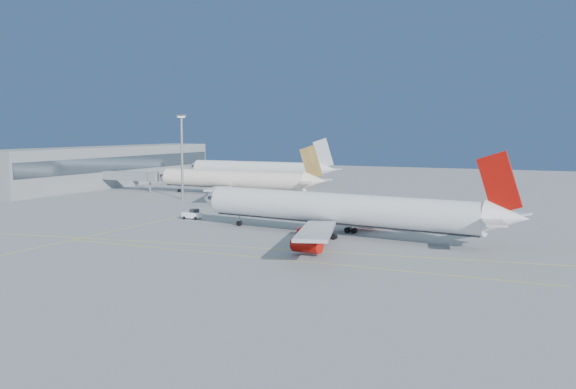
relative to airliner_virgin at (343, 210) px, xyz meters
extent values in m
plane|color=slate|center=(-6.96, -12.29, -5.43)|extent=(500.00, 500.00, 0.00)
cube|color=gray|center=(-121.96, 72.71, 2.07)|extent=(18.00, 110.00, 15.00)
cube|color=#3F4C59|center=(-112.76, 72.71, 3.57)|extent=(0.40, 107.80, 5.00)
cube|color=gray|center=(-101.96, 59.71, -0.23)|extent=(22.00, 3.00, 3.00)
cylinder|color=gray|center=(-92.96, 59.71, -2.83)|extent=(0.70, 0.70, 5.20)
cube|color=gray|center=(-90.96, 59.71, -0.23)|extent=(3.20, 3.60, 3.40)
cube|color=yellow|center=(-1.96, -26.29, -5.42)|extent=(90.00, 0.18, 0.02)
cube|color=yellow|center=(-6.96, -18.29, -5.42)|extent=(118.86, 16.88, 0.02)
cube|color=yellow|center=(-46.96, 17.71, -5.42)|extent=(0.18, 140.00, 0.02)
cylinder|color=white|center=(-1.58, 0.21, 0.18)|extent=(60.75, 14.33, 6.26)
cone|color=white|center=(-33.89, 4.59, 0.18)|extent=(5.66, 6.86, 6.26)
cone|color=white|center=(32.12, -4.35, 0.83)|extent=(8.29, 6.91, 5.95)
cube|color=black|center=(-31.85, 4.32, 0.83)|extent=(2.51, 6.13, 0.76)
cube|color=#B7B7BC|center=(1.49, -17.90, -1.54)|extent=(15.10, 31.47, 0.59)
cube|color=#B7B7BC|center=(6.20, 16.85, -1.54)|extent=(22.00, 29.13, 0.59)
cube|color=#A60D07|center=(30.52, -4.14, 6.88)|extent=(8.29, 1.60, 11.42)
cylinder|color=gray|center=(-26.14, 3.54, -3.60)|extent=(0.26, 0.26, 2.48)
cylinder|color=black|center=(-26.14, 3.54, -4.84)|extent=(1.28, 0.91, 1.19)
cylinder|color=gray|center=(-1.10, -4.32, -3.60)|extent=(0.35, 0.35, 2.48)
cylinder|color=black|center=(-1.10, -4.32, -4.84)|extent=(1.31, 1.12, 1.19)
cylinder|color=gray|center=(0.09, 4.46, -3.60)|extent=(0.35, 0.35, 2.48)
cylinder|color=black|center=(0.09, 4.46, -4.84)|extent=(1.31, 1.12, 1.19)
cylinder|color=#A60D07|center=(-2.08, -11.72, -3.56)|extent=(5.50, 3.37, 2.70)
cylinder|color=#A60D07|center=(1.20, -21.65, -3.56)|extent=(5.50, 3.37, 2.70)
cylinder|color=#A60D07|center=(1.12, 11.85, -3.56)|extent=(5.50, 3.37, 2.70)
cylinder|color=#A60D07|center=(6.92, 20.55, -3.56)|extent=(5.50, 3.37, 2.70)
cylinder|color=#EEE2CB|center=(-61.09, 61.74, -0.20)|extent=(53.03, 7.63, 5.79)
cone|color=#EEE2CB|center=(-89.74, 62.74, -0.20)|extent=(4.77, 5.95, 5.79)
cone|color=#EEE2CB|center=(-31.12, 60.70, 0.41)|extent=(7.30, 5.75, 5.50)
cube|color=black|center=(-87.81, 62.67, 0.41)|extent=(1.82, 5.56, 0.71)
cube|color=#B7B7BC|center=(-56.74, 45.61, -1.79)|extent=(16.36, 28.13, 0.56)
cube|color=#B7B7BC|center=(-55.63, 77.53, -1.79)|extent=(17.98, 27.59, 0.56)
cube|color=#BA9545|center=(-32.65, 60.76, 6.08)|extent=(7.83, 0.73, 10.75)
cylinder|color=gray|center=(-82.75, 62.50, -3.70)|extent=(0.24, 0.24, 2.34)
cylinder|color=black|center=(-82.75, 62.50, -4.87)|extent=(1.14, 0.75, 1.12)
cylinder|color=gray|center=(-60.22, 57.60, -3.70)|extent=(0.33, 0.33, 2.34)
cylinder|color=black|center=(-60.22, 57.60, -4.87)|extent=(1.15, 0.95, 1.12)
cylinder|color=gray|center=(-59.93, 65.82, -3.70)|extent=(0.33, 0.33, 2.34)
cylinder|color=black|center=(-59.93, 65.82, -4.87)|extent=(1.15, 0.95, 1.12)
cylinder|color=#B7B7BC|center=(-59.56, 48.56, -3.70)|extent=(4.96, 2.71, 2.54)
cylinder|color=#B7B7BC|center=(-58.64, 74.79, -3.70)|extent=(4.96, 2.71, 2.54)
cylinder|color=white|center=(-76.39, 106.65, 0.22)|extent=(55.55, 8.12, 6.20)
cone|color=white|center=(-106.50, 107.69, 0.22)|extent=(5.20, 6.37, 6.20)
cone|color=white|center=(-44.85, 105.56, 0.88)|extent=(7.95, 6.16, 5.89)
cube|color=black|center=(-104.40, 107.62, 0.88)|extent=(1.97, 5.95, 0.78)
cube|color=#B7B7BC|center=(-71.90, 89.67, -1.49)|extent=(17.38, 29.63, 0.61)
cube|color=#B7B7BC|center=(-70.74, 123.28, -1.49)|extent=(19.07, 29.08, 0.61)
cube|color=silver|center=(-46.51, 105.61, 7.03)|extent=(8.53, 0.79, 11.72)
cylinder|color=gray|center=(-99.08, 107.44, -3.55)|extent=(0.27, 0.27, 2.55)
cylinder|color=black|center=(-99.08, 107.44, -4.82)|extent=(1.24, 0.82, 1.22)
cylinder|color=gray|center=(-75.44, 102.18, -3.55)|extent=(0.35, 0.35, 2.55)
cylinder|color=black|center=(-75.44, 102.18, -4.82)|extent=(1.25, 1.04, 1.22)
cylinder|color=gray|center=(-75.13, 111.04, -3.55)|extent=(0.35, 0.35, 2.55)
cylinder|color=black|center=(-75.13, 111.04, -4.82)|extent=(1.25, 1.04, 1.22)
cylinder|color=#B7B7BC|center=(-74.92, 92.77, -3.57)|extent=(5.41, 2.95, 2.77)
cylinder|color=#B7B7BC|center=(-73.96, 120.40, -3.57)|extent=(5.41, 2.95, 2.77)
cube|color=white|center=(-41.87, 8.22, -4.44)|extent=(4.63, 2.67, 1.33)
cube|color=black|center=(-41.21, 8.30, -3.44)|extent=(1.96, 2.06, 0.99)
cylinder|color=black|center=(-43.28, 6.91, -5.05)|extent=(0.81, 0.47, 0.77)
cylinder|color=black|center=(-43.53, 9.21, -5.05)|extent=(0.81, 0.47, 0.77)
cylinder|color=black|center=(-40.21, 7.24, -5.05)|extent=(0.81, 0.47, 0.77)
cylinder|color=black|center=(-40.46, 9.54, -5.05)|extent=(0.81, 0.47, 0.77)
cylinder|color=gray|center=(-68.79, 43.99, 7.36)|extent=(0.72, 0.72, 25.59)
cube|color=gray|center=(-68.79, 43.99, 20.36)|extent=(2.25, 2.25, 0.51)
cube|color=white|center=(-68.79, 43.99, 19.95)|extent=(1.64, 1.64, 0.26)
camera|label=1|loc=(43.90, -121.68, 16.36)|focal=40.00mm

